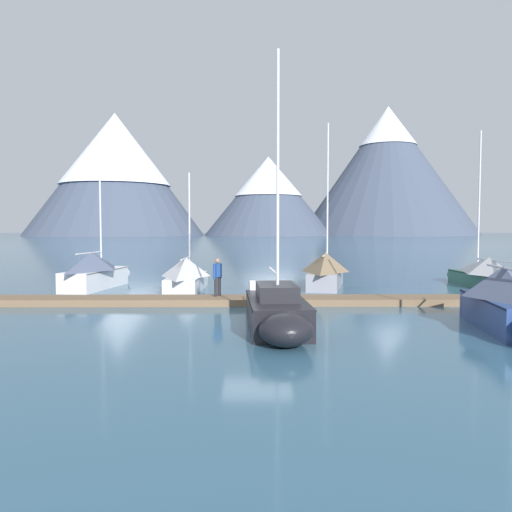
{
  "coord_description": "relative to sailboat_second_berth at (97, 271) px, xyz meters",
  "views": [
    {
      "loc": [
        -0.19,
        -17.62,
        3.33
      ],
      "look_at": [
        0.0,
        6.0,
        2.0
      ],
      "focal_mm": 34.68,
      "sensor_mm": 36.0,
      "label": 1
    }
  ],
  "objects": [
    {
      "name": "sailboat_far_berth",
      "position": [
        12.82,
        0.14,
        -0.01
      ],
      "size": [
        2.98,
        6.16,
        9.24
      ],
      "color": "#93939E",
      "rests_on": "ground"
    },
    {
      "name": "mountain_west_summit",
      "position": [
        -55.04,
        205.17,
        29.54
      ],
      "size": [
        82.2,
        82.2,
        56.72
      ],
      "color": "#424C60",
      "rests_on": "ground"
    },
    {
      "name": "ground_plane",
      "position": [
        8.84,
        -9.9,
        -0.96
      ],
      "size": [
        700.0,
        700.0,
        0.0
      ],
      "primitive_type": "plane",
      "color": "#335B75"
    },
    {
      "name": "sailboat_outer_slip",
      "position": [
        16.98,
        -11.72,
        -0.01
      ],
      "size": [
        2.44,
        6.15,
        7.41
      ],
      "color": "navy",
      "rests_on": "ground"
    },
    {
      "name": "dock",
      "position": [
        8.84,
        -5.9,
        -0.81
      ],
      "size": [
        29.64,
        1.97,
        0.3
      ],
      "color": "brown",
      "rests_on": "ground"
    },
    {
      "name": "sailboat_mid_dock_starboard",
      "position": [
        9.48,
        -11.65,
        -0.33
      ],
      "size": [
        2.09,
        6.1,
        9.0
      ],
      "color": "black",
      "rests_on": "ground"
    },
    {
      "name": "mountain_central_massif",
      "position": [
        16.18,
        201.36,
        18.23
      ],
      "size": [
        59.28,
        59.28,
        36.21
      ],
      "color": "#424C60",
      "rests_on": "ground"
    },
    {
      "name": "sailboat_end_of_dock",
      "position": [
        21.71,
        0.08,
        -0.12
      ],
      "size": [
        1.79,
        7.31,
        8.89
      ],
      "color": "#336B56",
      "rests_on": "ground"
    },
    {
      "name": "person_on_dock",
      "position": [
        7.11,
        -5.58,
        0.3
      ],
      "size": [
        0.39,
        0.51,
        1.69
      ],
      "color": "#232328",
      "rests_on": "dock"
    },
    {
      "name": "sailboat_mid_dock_port",
      "position": [
        5.14,
        -0.78,
        -0.13
      ],
      "size": [
        1.97,
        6.71,
        6.4
      ],
      "color": "silver",
      "rests_on": "ground"
    },
    {
      "name": "sailboat_second_berth",
      "position": [
        0.0,
        0.0,
        0.0
      ],
      "size": [
        2.62,
        6.64,
        8.67
      ],
      "color": "white",
      "rests_on": "ground"
    },
    {
      "name": "mountain_shoulder_ridge",
      "position": [
        74.69,
        214.45,
        30.84
      ],
      "size": [
        85.86,
        85.86,
        62.31
      ],
      "color": "#424C60",
      "rests_on": "ground"
    }
  ]
}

